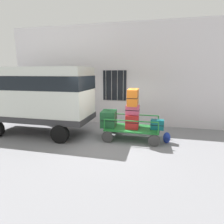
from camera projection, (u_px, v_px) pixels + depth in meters
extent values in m
plane|color=gray|center=(111.00, 138.00, 7.69)|extent=(40.00, 40.00, 0.00)
cube|color=silver|center=(122.00, 75.00, 9.50)|extent=(12.00, 0.30, 5.00)
cube|color=black|center=(115.00, 85.00, 9.52)|extent=(1.20, 0.04, 1.50)
cylinder|color=gray|center=(106.00, 85.00, 9.59)|extent=(0.03, 0.03, 1.50)
cylinder|color=gray|center=(112.00, 85.00, 9.52)|extent=(0.03, 0.03, 1.50)
cylinder|color=gray|center=(117.00, 86.00, 9.45)|extent=(0.03, 0.03, 1.50)
cylinder|color=gray|center=(123.00, 86.00, 9.38)|extent=(0.03, 0.03, 1.50)
cube|color=silver|center=(38.00, 94.00, 8.06)|extent=(4.59, 1.83, 2.21)
cube|color=black|center=(37.00, 82.00, 7.96)|extent=(4.61, 1.85, 0.55)
cube|color=#2D2D30|center=(39.00, 116.00, 8.27)|extent=(4.63, 1.87, 0.24)
cylinder|color=black|center=(60.00, 134.00, 7.15)|extent=(0.70, 0.22, 0.70)
cube|color=#1E722D|center=(132.00, 128.00, 7.54)|extent=(2.10, 1.16, 0.05)
cylinder|color=#383838|center=(154.00, 141.00, 6.82)|extent=(0.43, 0.06, 0.43)
cylinder|color=#383838|center=(155.00, 131.00, 7.96)|extent=(0.43, 0.06, 0.43)
cylinder|color=#383838|center=(107.00, 137.00, 7.22)|extent=(0.43, 0.06, 0.43)
cylinder|color=#383838|center=(114.00, 128.00, 8.36)|extent=(0.43, 0.06, 0.43)
cylinder|color=#1E722D|center=(158.00, 128.00, 6.75)|extent=(0.04, 0.04, 0.41)
cylinder|color=#1E722D|center=(158.00, 121.00, 7.77)|extent=(0.04, 0.04, 0.41)
cylinder|color=#1E722D|center=(104.00, 125.00, 7.21)|extent=(0.04, 0.04, 0.41)
cylinder|color=#1E722D|center=(111.00, 118.00, 8.23)|extent=(0.04, 0.04, 0.41)
cylinder|color=#1E722D|center=(131.00, 121.00, 6.94)|extent=(2.02, 0.04, 0.04)
cylinder|color=#1E722D|center=(134.00, 115.00, 7.96)|extent=(2.02, 0.04, 0.04)
cube|color=#194C28|center=(109.00, 118.00, 7.70)|extent=(0.64, 0.85, 0.64)
cube|color=black|center=(109.00, 118.00, 7.70)|extent=(0.65, 0.86, 0.02)
cube|color=black|center=(109.00, 111.00, 7.63)|extent=(0.16, 0.04, 0.02)
cube|color=#B21E1E|center=(132.00, 121.00, 7.48)|extent=(0.52, 0.65, 0.54)
cube|color=black|center=(132.00, 121.00, 7.48)|extent=(0.53, 0.66, 0.02)
cube|color=black|center=(133.00, 115.00, 7.43)|extent=(0.16, 0.04, 0.02)
cube|color=#CC4C72|center=(133.00, 110.00, 7.38)|extent=(0.52, 0.39, 0.37)
cube|color=black|center=(133.00, 110.00, 7.38)|extent=(0.53, 0.40, 0.02)
cube|color=black|center=(133.00, 105.00, 7.34)|extent=(0.16, 0.03, 0.02)
cube|color=orange|center=(133.00, 97.00, 7.31)|extent=(0.42, 0.98, 0.62)
cube|color=black|center=(133.00, 97.00, 7.31)|extent=(0.43, 0.99, 0.02)
cube|color=black|center=(133.00, 89.00, 7.25)|extent=(0.14, 0.03, 0.02)
cube|color=#0F5960|center=(157.00, 125.00, 7.27)|extent=(0.51, 0.31, 0.38)
cube|color=black|center=(157.00, 125.00, 7.27)|extent=(0.52, 0.32, 0.02)
cube|color=black|center=(158.00, 120.00, 7.23)|extent=(0.16, 0.04, 0.02)
ellipsoid|color=navy|center=(167.00, 138.00, 7.12)|extent=(0.27, 0.19, 0.44)
cube|color=navy|center=(167.00, 140.00, 7.04)|extent=(0.14, 0.06, 0.15)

